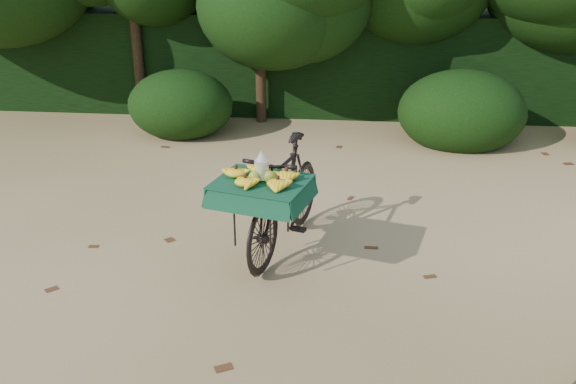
# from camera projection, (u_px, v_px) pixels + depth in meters

# --- Properties ---
(ground) EXTENTS (80.00, 80.00, 0.00)m
(ground) POSITION_uv_depth(u_px,v_px,m) (370.00, 275.00, 5.92)
(ground) COLOR tan
(ground) RESTS_ON ground
(vendor_bicycle) EXTENTS (1.16, 2.02, 1.17)m
(vendor_bicycle) POSITION_uv_depth(u_px,v_px,m) (284.00, 196.00, 6.23)
(vendor_bicycle) COLOR black
(vendor_bicycle) RESTS_ON ground
(hedge_backdrop) EXTENTS (26.00, 1.80, 1.80)m
(hedge_backdrop) POSITION_uv_depth(u_px,v_px,m) (364.00, 61.00, 11.36)
(hedge_backdrop) COLOR black
(hedge_backdrop) RESTS_ON ground
(tree_row) EXTENTS (14.50, 2.00, 4.00)m
(tree_row) POSITION_uv_depth(u_px,v_px,m) (330.00, 4.00, 10.26)
(tree_row) COLOR black
(tree_row) RESTS_ON ground
(bush_clumps) EXTENTS (8.80, 1.70, 0.90)m
(bush_clumps) POSITION_uv_depth(u_px,v_px,m) (397.00, 114.00, 9.65)
(bush_clumps) COLOR black
(bush_clumps) RESTS_ON ground
(leaf_litter) EXTENTS (7.00, 7.30, 0.01)m
(leaf_litter) POSITION_uv_depth(u_px,v_px,m) (368.00, 244.00, 6.52)
(leaf_litter) COLOR #4E2C15
(leaf_litter) RESTS_ON ground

